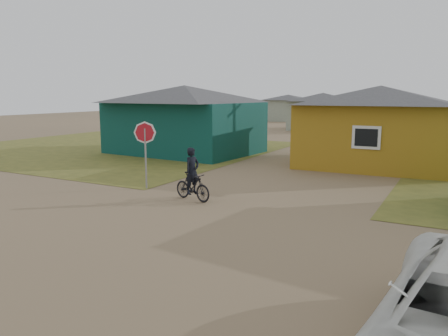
# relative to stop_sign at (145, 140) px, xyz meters

# --- Properties ---
(ground) EXTENTS (120.00, 120.00, 0.00)m
(ground) POSITION_rel_stop_sign_xyz_m (4.13, -4.28, -1.84)
(ground) COLOR #846B4C
(grass_nw) EXTENTS (20.00, 18.00, 0.00)m
(grass_nw) POSITION_rel_stop_sign_xyz_m (-9.87, 8.72, -1.84)
(grass_nw) COLOR olive
(grass_nw) RESTS_ON ground
(house_teal) EXTENTS (8.93, 7.08, 4.00)m
(house_teal) POSITION_rel_stop_sign_xyz_m (-4.37, 9.22, 0.21)
(house_teal) COLOR #0A3731
(house_teal) RESTS_ON ground
(house_yellow) EXTENTS (7.72, 6.76, 3.90)m
(house_yellow) POSITION_rel_stop_sign_xyz_m (6.63, 9.72, 0.16)
(house_yellow) COLOR #9F7318
(house_yellow) RESTS_ON ground
(house_pale_west) EXTENTS (7.04, 6.15, 3.60)m
(house_pale_west) POSITION_rel_stop_sign_xyz_m (-1.87, 29.72, 0.01)
(house_pale_west) COLOR gray
(house_pale_west) RESTS_ON ground
(house_pale_north) EXTENTS (6.28, 5.81, 3.40)m
(house_pale_north) POSITION_rel_stop_sign_xyz_m (-9.87, 41.72, -0.09)
(house_pale_north) COLOR gray
(house_pale_north) RESTS_ON ground
(stop_sign) EXTENTS (0.82, 0.11, 2.51)m
(stop_sign) POSITION_rel_stop_sign_xyz_m (0.00, 0.00, 0.00)
(stop_sign) COLOR gray
(stop_sign) RESTS_ON ground
(cyclist) EXTENTS (1.62, 0.80, 1.77)m
(cyclist) POSITION_rel_stop_sign_xyz_m (2.50, -0.71, -1.20)
(cyclist) COLOR black
(cyclist) RESTS_ON ground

